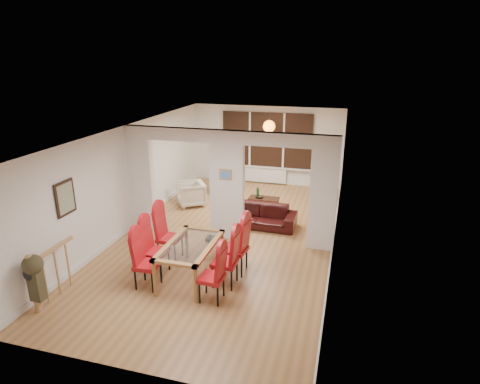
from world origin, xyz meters
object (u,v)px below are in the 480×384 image
at_px(armchair, 191,194).
at_px(bottle, 258,192).
at_px(dining_table, 191,261).
at_px(coffee_table, 264,201).
at_px(person, 216,171).
at_px(dining_chair_rc, 235,245).
at_px(dining_chair_ra, 211,274).
at_px(dining_chair_rb, 225,258).
at_px(dining_chair_lb, 156,248).
at_px(bowl, 259,197).
at_px(television, 322,195).
at_px(dining_chair_la, 147,261).
at_px(dining_chair_lc, 169,234).
at_px(sofa, 258,216).

height_order(armchair, bottle, armchair).
bearing_deg(dining_table, bottle, 85.95).
bearing_deg(coffee_table, person, 164.04).
bearing_deg(dining_chair_rc, dining_chair_ra, -90.14).
bearing_deg(person, armchair, -43.74).
xyz_separation_m(person, bottle, (1.43, -0.43, -0.42)).
relative_size(dining_chair_rb, person, 0.72).
distance_m(dining_chair_lb, bowl, 4.51).
bearing_deg(bowl, television, 19.57).
bearing_deg(television, dining_chair_rc, 169.39).
bearing_deg(person, dining_chair_la, -17.37).
bearing_deg(dining_chair_rb, dining_chair_la, -161.56).
relative_size(dining_chair_lc, bowl, 4.93).
distance_m(dining_chair_rb, bottle, 4.48).
height_order(dining_chair_la, person, person).
height_order(dining_table, dining_chair_lb, dining_chair_lb).
distance_m(sofa, bottle, 1.62).
bearing_deg(bowl, dining_chair_la, -102.10).
relative_size(person, bowl, 6.60).
xyz_separation_m(sofa, television, (1.43, 2.14, -0.03)).
bearing_deg(dining_table, dining_chair_ra, -42.68).
xyz_separation_m(dining_chair_rb, person, (-1.83, 4.89, 0.21)).
bearing_deg(sofa, dining_chair_rb, -88.70).
height_order(dining_chair_ra, dining_chair_rb, dining_chair_rb).
height_order(dining_chair_rc, bottle, dining_chair_rc).
relative_size(armchair, bottle, 2.51).
height_order(dining_chair_la, dining_chair_rb, dining_chair_rb).
bearing_deg(dining_chair_ra, dining_table, 140.57).
height_order(dining_table, armchair, dining_table).
bearing_deg(bottle, dining_chair_ra, -86.33).
bearing_deg(dining_chair_lc, bottle, 76.39).
bearing_deg(dining_chair_lb, dining_table, 0.86).
distance_m(dining_chair_lb, coffee_table, 4.58).
bearing_deg(armchair, dining_chair_la, -22.21).
bearing_deg(person, coffee_table, 51.85).
distance_m(dining_table, dining_chair_ra, 0.87).
height_order(dining_chair_ra, bottle, dining_chair_ra).
height_order(person, coffee_table, person).
bearing_deg(dining_chair_ra, sofa, 92.20).
xyz_separation_m(dining_chair_la, dining_chair_lb, (-0.07, 0.49, 0.02)).
height_order(coffee_table, bowl, bowl).
relative_size(coffee_table, bowl, 3.74).
bearing_deg(armchair, dining_table, -11.58).
bearing_deg(television, dining_chair_ra, 171.27).
bearing_deg(dining_chair_rc, coffee_table, 100.36).
bearing_deg(sofa, dining_chair_lb, -115.75).
relative_size(television, bottle, 2.91).
relative_size(dining_chair_lc, dining_chair_ra, 1.11).
xyz_separation_m(dining_chair_rc, armchair, (-2.29, 3.31, -0.24)).
height_order(dining_chair_lc, person, person).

